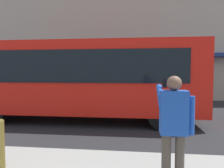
% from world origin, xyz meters
% --- Properties ---
extents(ground_plane, '(60.00, 60.00, 0.00)m').
position_xyz_m(ground_plane, '(0.00, 0.00, 0.00)').
color(ground_plane, '#232326').
extents(building_facade_far, '(28.00, 1.55, 12.00)m').
position_xyz_m(building_facade_far, '(-0.02, -6.80, 5.99)').
color(building_facade_far, '#A89E8E').
rests_on(building_facade_far, ground_plane).
extents(red_bus, '(9.05, 2.54, 3.08)m').
position_xyz_m(red_bus, '(2.48, 0.07, 1.68)').
color(red_bus, red).
rests_on(red_bus, ground_plane).
extents(pedestrian_photographer, '(0.53, 0.52, 1.70)m').
position_xyz_m(pedestrian_photographer, '(-0.21, 4.82, 1.14)').
color(pedestrian_photographer, '#4C4238').
rests_on(pedestrian_photographer, sidewalk_curb).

